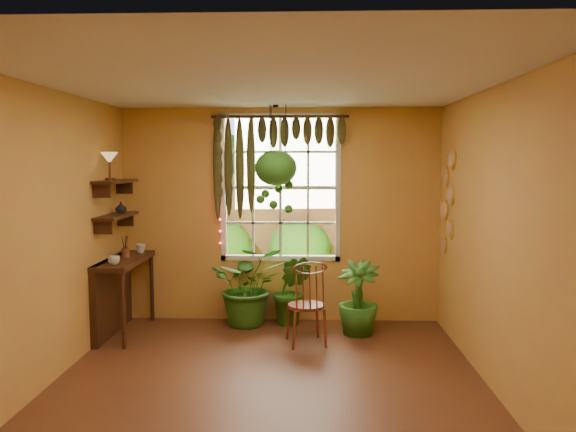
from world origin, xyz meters
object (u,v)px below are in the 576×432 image
(potted_plant_left, at_px, (249,285))
(potted_plant_mid, at_px, (292,290))
(counter_ledge, at_px, (116,287))
(windsor_chair, at_px, (307,316))
(hanging_basket, at_px, (276,171))

(potted_plant_left, height_order, potted_plant_mid, potted_plant_left)
(counter_ledge, bearing_deg, windsor_chair, -8.03)
(counter_ledge, relative_size, hanging_basket, 0.92)
(counter_ledge, xyz_separation_m, potted_plant_left, (1.53, 0.40, -0.05))
(windsor_chair, distance_m, potted_plant_left, 1.03)
(windsor_chair, bearing_deg, counter_ledge, 158.49)
(windsor_chair, relative_size, potted_plant_mid, 1.25)
(potted_plant_mid, height_order, hanging_basket, hanging_basket)
(potted_plant_left, xyz_separation_m, potted_plant_mid, (0.53, 0.02, -0.06))
(windsor_chair, bearing_deg, hanging_basket, 108.52)
(potted_plant_mid, xyz_separation_m, hanging_basket, (-0.19, -0.13, 1.48))
(counter_ledge, distance_m, windsor_chair, 2.29)
(windsor_chair, relative_size, hanging_basket, 0.84)
(counter_ledge, height_order, potted_plant_left, potted_plant_left)
(counter_ledge, bearing_deg, hanging_basket, 8.71)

